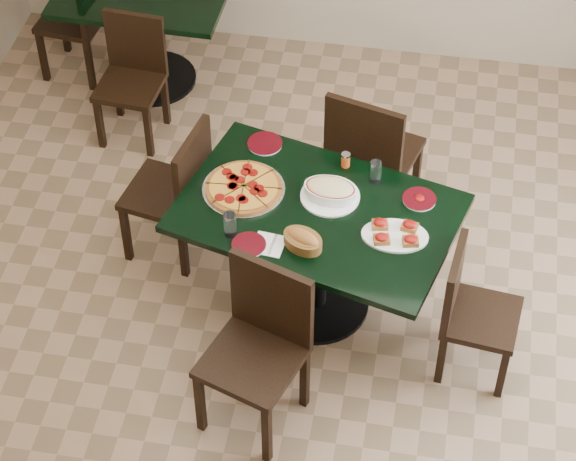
% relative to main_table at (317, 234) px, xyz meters
% --- Properties ---
extents(floor, '(5.50, 5.50, 0.00)m').
position_rel_main_table_xyz_m(floor, '(-0.03, -0.30, -0.57)').
color(floor, '#927054').
rests_on(floor, ground).
extents(room_shell, '(5.50, 5.50, 5.50)m').
position_rel_main_table_xyz_m(room_shell, '(1.00, 1.42, 0.60)').
color(room_shell, white).
rests_on(room_shell, floor).
extents(main_table, '(1.62, 1.26, 0.75)m').
position_rel_main_table_xyz_m(main_table, '(0.00, 0.00, 0.00)').
color(main_table, black).
rests_on(main_table, floor).
extents(back_table, '(1.12, 0.83, 0.75)m').
position_rel_main_table_xyz_m(back_table, '(-1.43, 1.82, -0.04)').
color(back_table, black).
rests_on(back_table, floor).
extents(chair_far, '(0.57, 0.57, 1.00)m').
position_rel_main_table_xyz_m(chair_far, '(0.20, 0.71, -0.01)').
color(chair_far, black).
rests_on(chair_far, floor).
extents(chair_near, '(0.57, 0.57, 0.96)m').
position_rel_main_table_xyz_m(chair_near, '(-0.17, -0.72, -0.03)').
color(chair_near, black).
rests_on(chair_near, floor).
extents(chair_right, '(0.43, 0.43, 0.82)m').
position_rel_main_table_xyz_m(chair_right, '(0.84, -0.27, -0.11)').
color(chair_right, black).
rests_on(chair_right, floor).
extents(chair_left, '(0.50, 0.50, 0.91)m').
position_rel_main_table_xyz_m(chair_left, '(-0.84, 0.29, -0.06)').
color(chair_left, black).
rests_on(chair_left, floor).
extents(back_chair_near, '(0.42, 0.42, 0.84)m').
position_rel_main_table_xyz_m(back_chair_near, '(-1.39, 1.33, -0.10)').
color(back_chair_near, black).
rests_on(back_chair_near, floor).
extents(back_chair_left, '(0.46, 0.46, 0.88)m').
position_rel_main_table_xyz_m(back_chair_left, '(-1.88, 1.85, -0.08)').
color(back_chair_left, black).
rests_on(back_chair_left, floor).
extents(pepperoni_pizza, '(0.44, 0.44, 0.04)m').
position_rel_main_table_xyz_m(pepperoni_pizza, '(-0.41, 0.08, 0.20)').
color(pepperoni_pizza, silver).
rests_on(pepperoni_pizza, main_table).
extents(lasagna_casserole, '(0.32, 0.32, 0.09)m').
position_rel_main_table_xyz_m(lasagna_casserole, '(0.05, 0.11, 0.23)').
color(lasagna_casserole, white).
rests_on(lasagna_casserole, main_table).
extents(bread_basket, '(0.26, 0.23, 0.09)m').
position_rel_main_table_xyz_m(bread_basket, '(-0.04, -0.26, 0.22)').
color(bread_basket, brown).
rests_on(bread_basket, main_table).
extents(bruschetta_platter, '(0.36, 0.25, 0.05)m').
position_rel_main_table_xyz_m(bruschetta_platter, '(0.42, -0.12, 0.21)').
color(bruschetta_platter, white).
rests_on(bruschetta_platter, main_table).
extents(side_plate_near, '(0.18, 0.18, 0.02)m').
position_rel_main_table_xyz_m(side_plate_near, '(-0.30, -0.31, 0.19)').
color(side_plate_near, white).
rests_on(side_plate_near, main_table).
extents(side_plate_far_r, '(0.18, 0.18, 0.03)m').
position_rel_main_table_xyz_m(side_plate_far_r, '(0.52, 0.17, 0.19)').
color(side_plate_far_r, white).
rests_on(side_plate_far_r, main_table).
extents(side_plate_far_l, '(0.19, 0.19, 0.02)m').
position_rel_main_table_xyz_m(side_plate_far_l, '(-0.37, 0.46, 0.19)').
color(side_plate_far_l, white).
rests_on(side_plate_far_l, main_table).
extents(napkin_setting, '(0.17, 0.17, 0.01)m').
position_rel_main_table_xyz_m(napkin_setting, '(-0.21, -0.29, 0.18)').
color(napkin_setting, white).
rests_on(napkin_setting, main_table).
extents(water_glass_a, '(0.06, 0.06, 0.13)m').
position_rel_main_table_xyz_m(water_glass_a, '(0.27, 0.27, 0.25)').
color(water_glass_a, white).
rests_on(water_glass_a, main_table).
extents(water_glass_b, '(0.07, 0.07, 0.14)m').
position_rel_main_table_xyz_m(water_glass_b, '(-0.41, -0.24, 0.25)').
color(water_glass_b, white).
rests_on(water_glass_b, main_table).
extents(pepper_shaker, '(0.05, 0.05, 0.08)m').
position_rel_main_table_xyz_m(pepper_shaker, '(0.10, 0.37, 0.23)').
color(pepper_shaker, '#CD5515').
rests_on(pepper_shaker, main_table).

